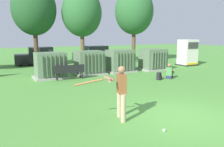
% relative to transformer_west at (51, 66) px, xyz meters
% --- Properties ---
extents(ground_plane, '(96.00, 96.00, 0.00)m').
position_rel_transformer_west_xyz_m(ground_plane, '(2.21, -9.02, -0.79)').
color(ground_plane, '#51933D').
extents(transformer_west, '(2.10, 1.70, 1.62)m').
position_rel_transformer_west_xyz_m(transformer_west, '(0.00, 0.00, 0.00)').
color(transformer_west, '#9E9B93').
rests_on(transformer_west, ground).
extents(transformer_mid_west, '(2.10, 1.70, 1.62)m').
position_rel_transformer_west_xyz_m(transformer_mid_west, '(2.68, 0.14, 0.00)').
color(transformer_mid_west, '#9E9B93').
rests_on(transformer_mid_west, ground).
extents(transformer_mid_east, '(2.10, 1.70, 1.62)m').
position_rel_transformer_west_xyz_m(transformer_mid_east, '(5.09, 0.06, 0.00)').
color(transformer_mid_east, '#9E9B93').
rests_on(transformer_mid_east, ground).
extents(transformer_east, '(2.10, 1.70, 1.62)m').
position_rel_transformer_west_xyz_m(transformer_east, '(7.88, -0.24, 0.00)').
color(transformer_east, '#9E9B93').
rests_on(transformer_east, ground).
extents(generator_enclosure, '(1.60, 1.40, 2.30)m').
position_rel_transformer_west_xyz_m(generator_enclosure, '(12.30, 0.48, 0.35)').
color(generator_enclosure, '#262626').
rests_on(generator_enclosure, ground).
extents(park_bench, '(1.82, 0.48, 0.92)m').
position_rel_transformer_west_xyz_m(park_bench, '(0.89, -1.09, -0.25)').
color(park_bench, black).
rests_on(park_bench, ground).
extents(batter, '(1.60, 0.77, 1.74)m').
position_rel_transformer_west_xyz_m(batter, '(0.27, -8.27, 0.19)').
color(batter, tan).
rests_on(batter, ground).
extents(sports_ball, '(0.09, 0.09, 0.09)m').
position_rel_transformer_west_xyz_m(sports_ball, '(0.91, -9.68, -0.74)').
color(sports_ball, white).
rests_on(sports_ball, ground).
extents(seated_spectator, '(0.77, 0.70, 0.96)m').
position_rel_transformer_west_xyz_m(seated_spectator, '(6.53, -3.62, -0.41)').
color(seated_spectator, '#282D4C').
rests_on(seated_spectator, ground).
extents(backpack, '(0.38, 0.36, 0.44)m').
position_rel_transformer_west_xyz_m(backpack, '(5.68, -3.66, -0.57)').
color(backpack, black).
rests_on(backpack, ground).
extents(tree_center_left, '(3.67, 3.67, 7.01)m').
position_rel_transformer_west_xyz_m(tree_center_left, '(0.20, 6.05, 4.02)').
color(tree_center_left, '#4C3828').
rests_on(tree_center_left, ground).
extents(tree_center_right, '(3.51, 3.51, 6.71)m').
position_rel_transformer_west_xyz_m(tree_center_right, '(4.06, 5.07, 3.81)').
color(tree_center_right, brown).
rests_on(tree_center_right, ground).
extents(tree_right, '(3.78, 3.78, 7.23)m').
position_rel_transformer_west_xyz_m(tree_right, '(9.50, 5.01, 4.17)').
color(tree_right, brown).
rests_on(tree_right, ground).
extents(parked_car_left_of_center, '(4.33, 2.19, 1.62)m').
position_rel_transformer_west_xyz_m(parked_car_left_of_center, '(0.65, 7.22, -0.04)').
color(parked_car_left_of_center, black).
rests_on(parked_car_left_of_center, ground).
extents(parked_car_right_of_center, '(4.27, 2.06, 1.62)m').
position_rel_transformer_west_xyz_m(parked_car_right_of_center, '(6.03, 6.82, -0.04)').
color(parked_car_right_of_center, silver).
rests_on(parked_car_right_of_center, ground).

